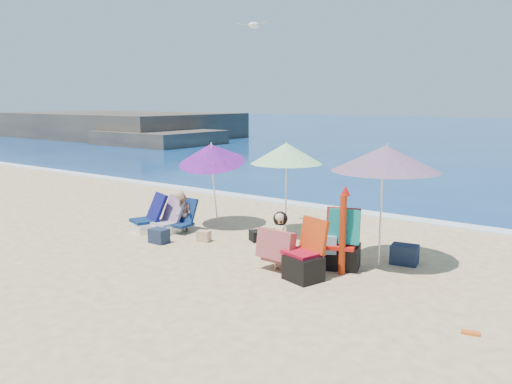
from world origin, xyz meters
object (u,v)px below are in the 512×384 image
Objects in this scene: furled_umbrella at (343,226)px; chair_navy at (149,221)px; camp_chair_left at (305,262)px; camp_chair_right at (342,247)px; umbrella_striped at (286,153)px; person_left at (183,213)px; seagull at (254,25)px; umbrella_blue at (211,153)px; chair_rainbow at (167,223)px; person_center at (279,242)px; umbrella_turquoise at (386,159)px.

furled_umbrella reaches higher than chair_navy.
camp_chair_right is (0.23, 0.85, 0.10)m from camp_chair_left.
umbrella_striped reaches higher than person_left.
umbrella_striped is 3.42m from chair_navy.
seagull is at bearing 154.61° from camp_chair_right.
camp_chair_right is at bearing -33.14° from umbrella_striped.
camp_chair_left is at bearing -39.92° from seagull.
chair_rainbow is at bearing -116.93° from umbrella_blue.
camp_chair_right is at bearing 42.01° from person_center.
person_left is at bearing 163.77° from camp_chair_left.
umbrella_turquoise reaches higher than umbrella_striped.
camp_chair_right is (2.01, -1.31, -1.38)m from umbrella_striped.
chair_rainbow is at bearing 167.93° from person_center.
umbrella_turquoise reaches higher than person_left.
chair_rainbow is at bearing 167.97° from camp_chair_left.
person_center is at bearing -29.76° from umbrella_blue.
person_left is at bearing -107.10° from umbrella_blue.
person_center is (1.19, -2.04, -1.28)m from umbrella_striped.
furled_umbrella is at bearing -1.15° from chair_navy.
umbrella_striped is 2.81m from seagull.
umbrella_striped reaches higher than camp_chair_right.
person_center is 1.36× the size of seagull.
chair_navy is at bearing 178.85° from furled_umbrella.
camp_chair_right is at bearing -25.39° from seagull.
chair_rainbow is at bearing -172.69° from umbrella_turquoise.
furled_umbrella is at bearing -3.47° from chair_rainbow.
chair_rainbow is at bearing -138.14° from person_left.
camp_chair_left is 0.90× the size of camp_chair_right.
chair_rainbow is 3.56m from person_center.
furled_umbrella is 1.61× the size of person_left.
umbrella_blue is 3.64m from person_center.
person_left is at bearing 162.99° from person_center.
umbrella_blue is at bearing 63.07° from chair_rainbow.
camp_chair_right is at bearing -3.52° from person_left.
umbrella_turquoise is 5.46m from chair_navy.
chair_navy is at bearing -139.26° from seagull.
umbrella_striped is 3.05m from chair_rainbow.
chair_rainbow is 1.04× the size of seagull.
seagull is at bearing 44.44° from chair_rainbow.
chair_rainbow is 0.72× the size of camp_chair_right.
furled_umbrella is 1.63× the size of chair_navy.
person_center is at bearing -8.40° from chair_navy.
chair_navy is 0.94× the size of camp_chair_left.
chair_navy is at bearing -178.01° from camp_chair_right.
camp_chair_left is (-0.37, -0.60, -0.53)m from furled_umbrella.
umbrella_turquoise is at bearing 46.60° from person_center.
chair_rainbow is 0.77× the size of person_center.
umbrella_turquoise is at bearing -4.74° from umbrella_blue.
seagull is at bearing 134.63° from person_center.
chair_navy reaches higher than chair_rainbow.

